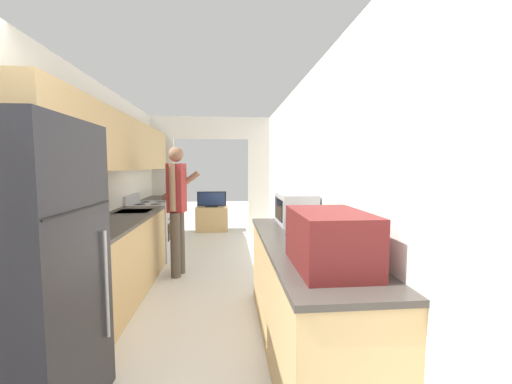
# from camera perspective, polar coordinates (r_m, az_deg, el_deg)

# --- Properties ---
(wall_left) EXTENTS (0.38, 7.79, 2.50)m
(wall_left) POSITION_cam_1_polar(r_m,az_deg,el_deg) (4.04, -26.96, 4.24)
(wall_left) COLOR silver
(wall_left) RESTS_ON ground_plane
(wall_right) EXTENTS (0.06, 7.79, 2.50)m
(wall_right) POSITION_cam_1_polar(r_m,az_deg,el_deg) (3.43, 10.38, 0.75)
(wall_right) COLOR silver
(wall_right) RESTS_ON ground_plane
(wall_far_with_doorway) EXTENTS (2.84, 0.06, 2.50)m
(wall_far_with_doorway) POSITION_cam_1_polar(r_m,az_deg,el_deg) (6.63, -8.08, 4.22)
(wall_far_with_doorway) COLOR silver
(wall_far_with_doorway) RESTS_ON ground_plane
(counter_left) EXTENTS (0.62, 4.30, 0.89)m
(counter_left) POSITION_cam_1_polar(r_m,az_deg,el_deg) (4.45, -21.60, -9.09)
(counter_left) COLOR tan
(counter_left) RESTS_ON ground_plane
(counter_right) EXTENTS (0.62, 2.24, 0.89)m
(counter_right) POSITION_cam_1_polar(r_m,az_deg,el_deg) (2.67, 8.43, -18.18)
(counter_right) COLOR tan
(counter_right) RESTS_ON ground_plane
(refrigerator) EXTENTS (0.78, 0.79, 1.74)m
(refrigerator) POSITION_cam_1_polar(r_m,az_deg,el_deg) (2.21, -37.89, -12.45)
(refrigerator) COLOR black
(refrigerator) RESTS_ON ground_plane
(range_oven) EXTENTS (0.66, 0.76, 1.03)m
(range_oven) POSITION_cam_1_polar(r_m,az_deg,el_deg) (5.40, -18.50, -6.55)
(range_oven) COLOR #B7B7BC
(range_oven) RESTS_ON ground_plane
(person) EXTENTS (0.56, 0.43, 1.74)m
(person) POSITION_cam_1_polar(r_m,az_deg,el_deg) (4.35, -14.18, -2.59)
(person) COLOR #4C4238
(person) RESTS_ON ground_plane
(suitcase) EXTENTS (0.40, 0.64, 0.33)m
(suitcase) POSITION_cam_1_polar(r_m,az_deg,el_deg) (1.90, 13.18, -8.37)
(suitcase) COLOR #5B1919
(suitcase) RESTS_ON counter_right
(microwave) EXTENTS (0.36, 0.53, 0.31)m
(microwave) POSITION_cam_1_polar(r_m,az_deg,el_deg) (3.24, 7.22, -3.06)
(microwave) COLOR #B7B7BC
(microwave) RESTS_ON counter_right
(book_stack) EXTENTS (0.22, 0.29, 0.08)m
(book_stack) POSITION_cam_1_polar(r_m,az_deg,el_deg) (2.60, 8.20, -7.59)
(book_stack) COLOR #2D4C99
(book_stack) RESTS_ON counter_right
(tv_cabinet) EXTENTS (0.72, 0.42, 0.56)m
(tv_cabinet) POSITION_cam_1_polar(r_m,az_deg,el_deg) (7.28, -8.00, -4.84)
(tv_cabinet) COLOR tan
(tv_cabinet) RESTS_ON ground_plane
(television) EXTENTS (0.65, 0.16, 0.35)m
(television) POSITION_cam_1_polar(r_m,az_deg,el_deg) (7.18, -8.06, -1.34)
(television) COLOR black
(television) RESTS_ON tv_cabinet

